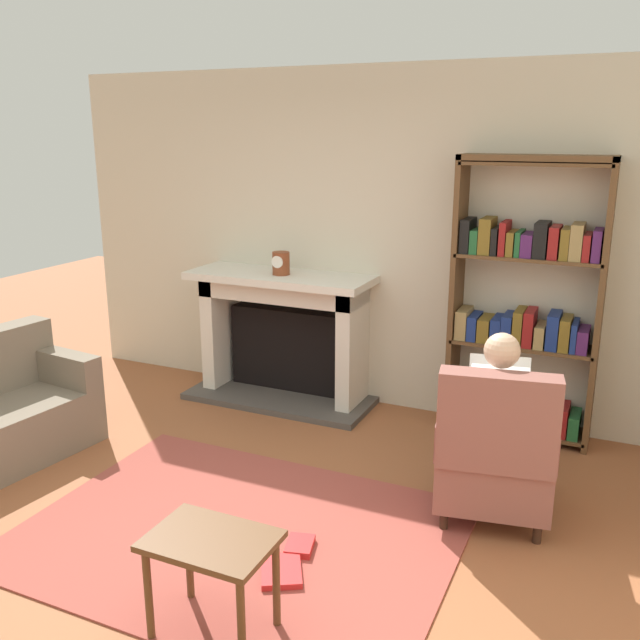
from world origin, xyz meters
TOP-DOWN VIEW (x-y plane):
  - ground at (0.00, 0.00)m, footprint 14.00×14.00m
  - back_wall at (0.00, 2.55)m, footprint 5.60×0.10m
  - area_rug at (0.00, 0.30)m, footprint 2.40×1.80m
  - fireplace at (-0.73, 2.30)m, footprint 1.57×0.64m
  - mantel_clock at (-0.70, 2.20)m, footprint 0.14×0.14m
  - bookshelf at (1.20, 2.33)m, footprint 1.04×0.32m
  - armchair_reading at (1.27, 1.05)m, footprint 0.74×0.72m
  - seated_reader at (1.25, 1.17)m, footprint 0.42×0.57m
  - side_table at (0.31, -0.42)m, footprint 0.56×0.39m
  - scattered_books at (0.39, 0.16)m, footprint 0.31×0.51m

SIDE VIEW (x-z plane):
  - ground at x=0.00m, z-range 0.00..0.00m
  - area_rug at x=0.00m, z-range 0.00..0.01m
  - scattered_books at x=0.39m, z-range 0.01..0.05m
  - side_table at x=0.31m, z-range 0.16..0.65m
  - armchair_reading at x=1.27m, z-range -0.06..0.91m
  - fireplace at x=-0.73m, z-range 0.03..1.12m
  - seated_reader at x=1.25m, z-range 0.05..1.19m
  - bookshelf at x=1.20m, z-range -0.05..2.00m
  - mantel_clock at x=-0.70m, z-range 1.09..1.27m
  - back_wall at x=0.00m, z-range 0.00..2.70m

